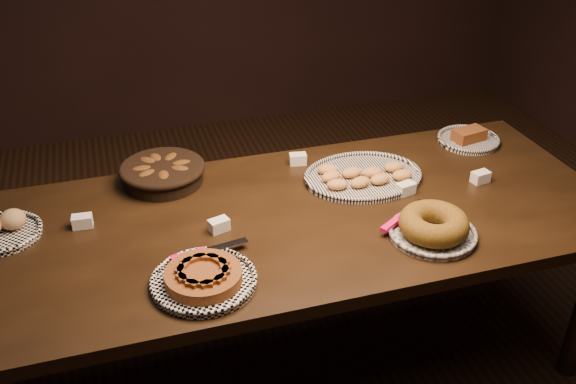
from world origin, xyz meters
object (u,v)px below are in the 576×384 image
object	(u,v)px
apple_tart_plate	(204,278)
bundt_cake_plate	(433,227)
madeleine_platter	(363,176)
buffet_table	(296,231)

from	to	relation	value
apple_tart_plate	bundt_cake_plate	xyz separation A→B (m)	(0.81, 0.02, 0.02)
apple_tart_plate	madeleine_platter	bearing A→B (deg)	33.44
buffet_table	apple_tart_plate	size ratio (longest dim) A/B	6.87
buffet_table	apple_tart_plate	world-z (taller)	apple_tart_plate
madeleine_platter	bundt_cake_plate	distance (m)	0.45
apple_tart_plate	madeleine_platter	xyz separation A→B (m)	(0.73, 0.46, -0.00)
bundt_cake_plate	buffet_table	bearing A→B (deg)	137.52
buffet_table	madeleine_platter	world-z (taller)	madeleine_platter
buffet_table	apple_tart_plate	distance (m)	0.51
buffet_table	bundt_cake_plate	size ratio (longest dim) A/B	6.84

